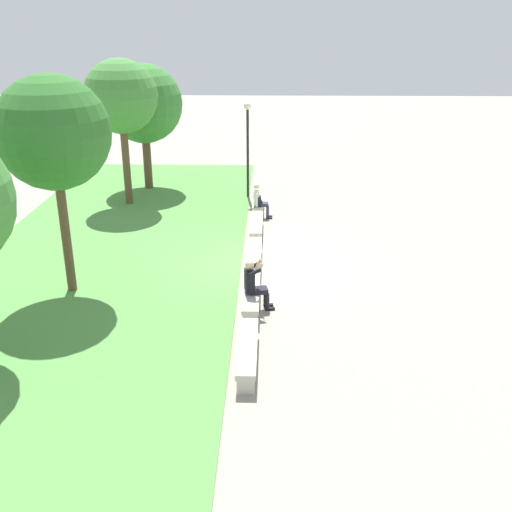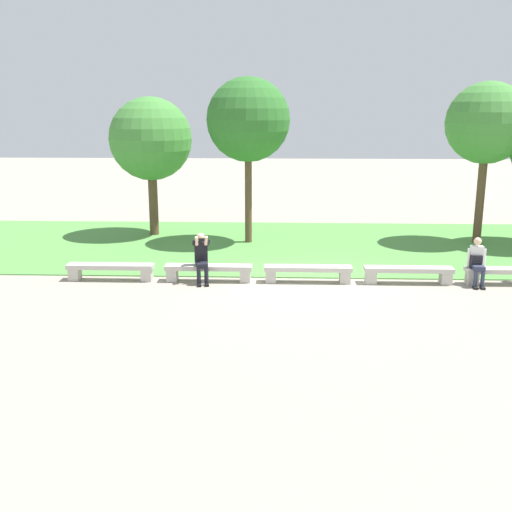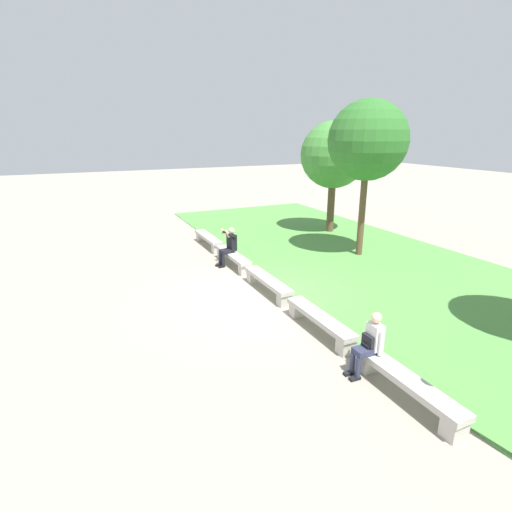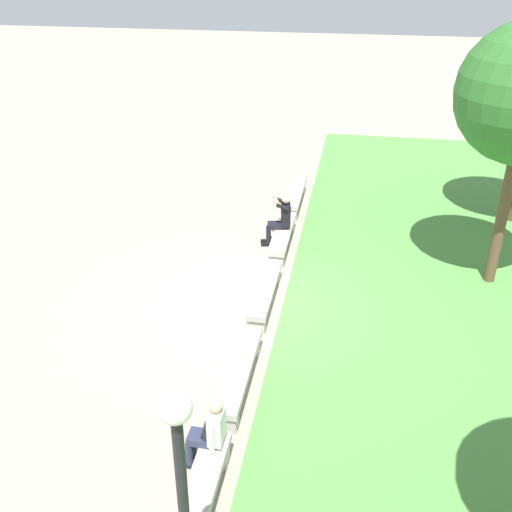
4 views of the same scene
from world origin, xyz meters
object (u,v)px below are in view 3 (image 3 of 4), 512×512
Objects in this scene: bench_near at (233,257)px; person_distant at (370,342)px; bench_main at (208,239)px; tree_left_background at (368,141)px; bench_mid at (268,283)px; bench_far at (320,321)px; person_photographer at (229,244)px; backpack at (370,343)px; tree_behind_wall at (334,155)px; bench_end at (406,384)px.

bench_near is 1.85× the size of person_distant.
tree_left_background is at bearing 53.86° from bench_main.
bench_main and bench_mid have the same top height.
bench_mid is 2.66m from bench_far.
bench_near is 6.18m from tree_left_background.
backpack is at bearing 0.27° from person_photographer.
tree_behind_wall is (-2.51, 5.99, 2.72)m from person_photographer.
tree_left_background is (3.49, 4.78, 3.83)m from bench_main.
bench_near is at bearing 180.00° from bench_end.
bench_near is 1.77× the size of person_photographer.
bench_end is at bearing 0.53° from person_photographer.
bench_near is at bearing 23.47° from person_photographer.
bench_far is 0.42× the size of tree_left_background.
bench_mid and bench_far have the same top height.
bench_end is 0.47× the size of tree_behind_wall.
bench_mid is at bearing 179.14° from person_distant.
bench_near is at bearing 0.00° from bench_main.
tree_left_background is (-6.24, 4.84, 3.47)m from person_distant.
bench_far is at bearing -36.48° from tree_behind_wall.
tree_behind_wall is 0.89× the size of tree_left_background.
person_distant is 2.94× the size of backpack.
bench_main is 9.71m from backpack.
backpack is 8.62m from tree_left_background.
tree_behind_wall is at bearing 112.72° from person_photographer.
tree_behind_wall is at bearing 90.23° from bench_main.
person_photographer reaches higher than bench_mid.
person_distant reaches higher than bench_near.
bench_near is 7.06m from backpack.
bench_near is 7.08m from person_distant.
tree_left_background is (-4.49, 4.78, 3.83)m from bench_far.
tree_behind_wall is at bearing 161.99° from tree_left_background.
person_photographer is at bearing -179.93° from person_distant.
tree_behind_wall is (-0.02, 5.92, 3.14)m from bench_main.
tree_left_background reaches higher than person_photographer.
bench_end is 9.42m from tree_left_background.
backpack is at bearing -1.37° from bench_far.
tree_left_background is (-1.83, 4.78, 3.83)m from bench_mid.
bench_near is at bearing 179.46° from person_distant.
bench_end is at bearing 0.00° from bench_main.
bench_far is at bearing 0.00° from bench_main.
bench_far is 1.85× the size of person_distant.
backpack is at bearing -0.24° from bench_main.
person_photographer is at bearing -179.73° from backpack.
person_photographer is at bearing -178.47° from bench_mid.
person_distant reaches higher than bench_end.
person_photographer is (2.49, -0.08, 0.43)m from bench_main.
bench_far is at bearing 177.82° from person_distant.
bench_end is 0.42× the size of tree_left_background.
person_photographer is 7.22m from backpack.
bench_mid is at bearing 0.00° from bench_main.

